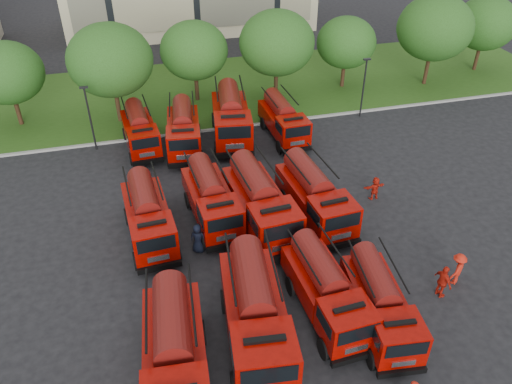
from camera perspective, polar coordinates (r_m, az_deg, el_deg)
ground at (r=27.29m, az=3.93°, el=-9.86°), size 140.00×140.00×0.00m
lawn at (r=48.66m, az=-5.90°, el=11.47°), size 70.00×16.00×0.12m
curb at (r=41.42m, az=-3.91°, el=7.25°), size 70.00×0.30×0.14m
tree_1 at (r=44.70m, az=-26.61°, el=12.08°), size 5.71×5.71×6.98m
tree_2 at (r=42.08m, az=-16.33°, el=14.27°), size 6.72×6.72×8.22m
tree_3 at (r=45.02m, az=-7.10°, el=15.76°), size 5.88×5.88×7.19m
tree_4 at (r=44.92m, az=2.39°, el=16.66°), size 6.55×6.55×8.01m
tree_5 at (r=48.51m, az=10.27°, el=16.46°), size 5.46×5.46×6.68m
tree_6 at (r=50.79m, az=19.78°, el=17.23°), size 6.89×6.89×8.42m
tree_7 at (r=56.58m, az=24.76°, el=17.09°), size 6.05×6.05×7.39m
lamp_post_0 at (r=39.11m, az=-18.50°, el=8.36°), size 0.60×0.25×5.11m
lamp_post_1 at (r=43.29m, az=12.22°, el=11.92°), size 0.60×0.25×5.11m
fire_truck_0 at (r=22.09m, az=-9.29°, el=-17.90°), size 3.26×7.71×3.42m
fire_truck_1 at (r=23.23m, az=-0.05°, el=-13.59°), size 3.56×7.98×3.51m
fire_truck_2 at (r=24.73m, az=7.99°, el=-11.05°), size 2.72×6.79×3.04m
fire_truck_3 at (r=24.74m, az=13.96°, el=-12.22°), size 2.93×6.54×2.88m
fire_truck_4 at (r=29.53m, az=-12.23°, el=-2.65°), size 2.86×7.03×3.14m
fire_truck_5 at (r=30.37m, az=-5.16°, el=-0.74°), size 2.85×7.01×3.13m
fire_truck_6 at (r=29.62m, az=0.44°, el=-1.15°), size 3.27×7.87×3.50m
fire_truck_7 at (r=30.55m, az=6.72°, el=-0.41°), size 3.10×7.43×3.30m
fire_truck_8 at (r=39.02m, az=-13.12°, el=6.90°), size 2.74×6.62×2.95m
fire_truck_9 at (r=38.25m, az=-8.30°, el=7.07°), size 3.25×7.22×3.17m
fire_truck_10 at (r=39.35m, az=-2.87°, el=8.60°), size 3.91×8.27×3.62m
fire_truck_11 at (r=39.62m, az=3.12°, el=8.28°), size 2.59×6.68×3.01m
firefighter_2 at (r=28.04m, az=20.17°, el=-11.03°), size 0.82×1.23×1.96m
firefighter_3 at (r=29.04m, az=21.60°, el=-9.54°), size 1.39×1.21×1.92m
firefighter_4 at (r=29.06m, az=-6.53°, el=-6.70°), size 1.09×0.96×1.88m
firefighter_5 at (r=33.87m, az=13.25°, el=-0.71°), size 1.55×0.75×1.63m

